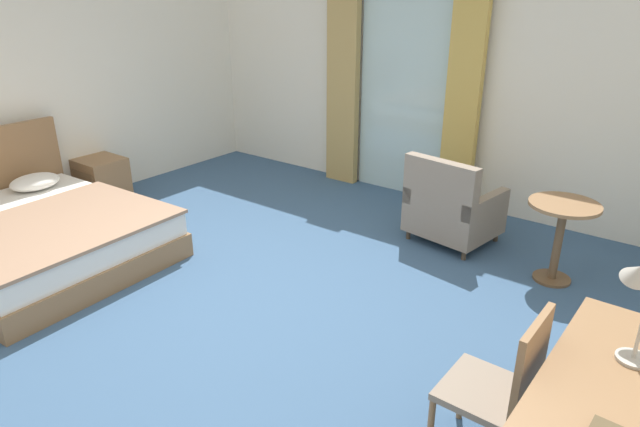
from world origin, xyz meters
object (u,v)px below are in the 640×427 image
object	(u,v)px
desk_chair	(503,385)
armchair_by_window	(451,209)
round_cafe_table	(561,225)
nightstand	(102,179)
bed	(35,234)
writing_desk	(612,413)
desk_lamp	(637,290)

from	to	relation	value
desk_chair	armchair_by_window	bearing A→B (deg)	119.88
round_cafe_table	nightstand	bearing A→B (deg)	-165.67
bed	armchair_by_window	bearing A→B (deg)	42.90
nightstand	writing_desk	world-z (taller)	writing_desk
desk_lamp	bed	bearing A→B (deg)	-172.78
bed	writing_desk	size ratio (longest dim) A/B	1.39
round_cafe_table	desk_lamp	bearing A→B (deg)	-67.89
desk_chair	armchair_by_window	xyz separation A→B (m)	(-1.39, 2.41, -0.16)
desk_chair	armchair_by_window	distance (m)	2.79
nightstand	writing_desk	size ratio (longest dim) A/B	0.33
armchair_by_window	desk_chair	bearing A→B (deg)	-60.12
bed	desk_lamp	distance (m)	4.81
writing_desk	desk_lamp	bearing A→B (deg)	96.64
desk_lamp	armchair_by_window	xyz separation A→B (m)	(-1.83, 2.08, -0.71)
bed	armchair_by_window	xyz separation A→B (m)	(2.88, 2.68, 0.09)
nightstand	bed	bearing A→B (deg)	-54.43
bed	desk_chair	bearing A→B (deg)	3.52
round_cafe_table	bed	bearing A→B (deg)	-147.52
nightstand	desk_lamp	xyz separation A→B (m)	(5.61, -0.67, 0.81)
writing_desk	desk_lamp	world-z (taller)	desk_lamp
desk_chair	round_cafe_table	world-z (taller)	desk_chair
bed	desk_lamp	size ratio (longest dim) A/B	4.92
nightstand	desk_chair	distance (m)	5.28
armchair_by_window	round_cafe_table	distance (m)	1.08
desk_lamp	writing_desk	bearing A→B (deg)	-83.36
bed	armchair_by_window	distance (m)	3.93
armchair_by_window	bed	bearing A→B (deg)	-137.10
writing_desk	bed	bearing A→B (deg)	-178.10
armchair_by_window	round_cafe_table	bearing A→B (deg)	-9.30
desk_chair	armchair_by_window	world-z (taller)	desk_chair
writing_desk	desk_chair	xyz separation A→B (m)	(-0.49, 0.10, -0.17)
desk_chair	desk_lamp	distance (m)	0.78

